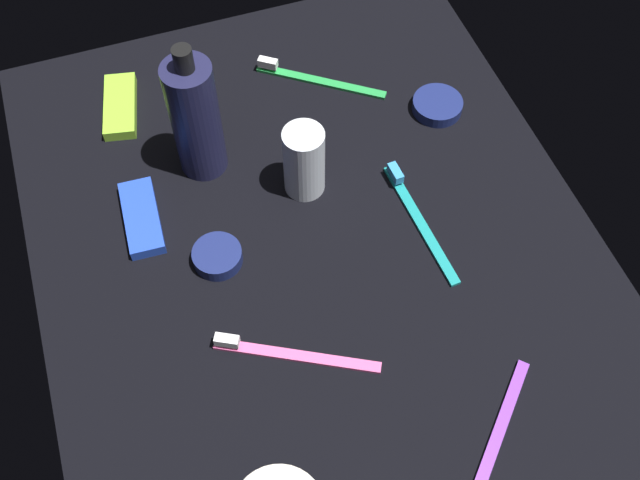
{
  "coord_description": "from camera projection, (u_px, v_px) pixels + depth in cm",
  "views": [
    {
      "loc": [
        -42.51,
        14.73,
        74.07
      ],
      "look_at": [
        0.0,
        0.0,
        3.0
      ],
      "focal_mm": 42.06,
      "sensor_mm": 36.0,
      "label": 1
    }
  ],
  "objects": [
    {
      "name": "ground_plane",
      "position": [
        320.0,
        257.0,
        0.87
      ],
      "size": [
        84.0,
        64.0,
        1.2
      ],
      "primitive_type": "cube",
      "color": "black"
    },
    {
      "name": "lotion_bottle",
      "position": [
        195.0,
        118.0,
        0.87
      ],
      "size": [
        5.8,
        5.8,
        19.01
      ],
      "color": "#1E1E3F",
      "rests_on": "ground_plane"
    },
    {
      "name": "deodorant_stick",
      "position": [
        304.0,
        161.0,
        0.88
      ],
      "size": [
        4.94,
        4.94,
        9.64
      ],
      "primitive_type": "cylinder",
      "color": "silver",
      "rests_on": "ground_plane"
    },
    {
      "name": "toothbrush_teal",
      "position": [
        418.0,
        217.0,
        0.89
      ],
      "size": [
        18.04,
        2.23,
        2.1
      ],
      "color": "teal",
      "rests_on": "ground_plane"
    },
    {
      "name": "toothbrush_pink",
      "position": [
        286.0,
        353.0,
        0.79
      ],
      "size": [
        9.56,
        16.43,
        2.1
      ],
      "color": "#E55999",
      "rests_on": "ground_plane"
    },
    {
      "name": "toothbrush_purple",
      "position": [
        494.0,
        447.0,
        0.74
      ],
      "size": [
        13.59,
        13.56,
        2.1
      ],
      "color": "purple",
      "rests_on": "ground_plane"
    },
    {
      "name": "toothbrush_green",
      "position": [
        313.0,
        78.0,
        1.01
      ],
      "size": [
        11.55,
        15.27,
        2.1
      ],
      "color": "green",
      "rests_on": "ground_plane"
    },
    {
      "name": "snack_bar_lime",
      "position": [
        120.0,
        106.0,
        0.98
      ],
      "size": [
        11.0,
        6.03,
        1.5
      ],
      "primitive_type": "cube",
      "rotation": [
        0.0,
        0.0,
        -0.2
      ],
      "color": "#8CD133",
      "rests_on": "ground_plane"
    },
    {
      "name": "snack_bar_blue",
      "position": [
        142.0,
        218.0,
        0.88
      ],
      "size": [
        10.6,
        4.55,
        1.5
      ],
      "primitive_type": "cube",
      "rotation": [
        0.0,
        0.0,
        -0.05
      ],
      "color": "blue",
      "rests_on": "ground_plane"
    },
    {
      "name": "cream_tin_left",
      "position": [
        217.0,
        256.0,
        0.85
      ],
      "size": [
        5.7,
        5.7,
        1.78
      ],
      "primitive_type": "cylinder",
      "color": "navy",
      "rests_on": "ground_plane"
    },
    {
      "name": "cream_tin_right",
      "position": [
        437.0,
        105.0,
        0.98
      ],
      "size": [
        6.54,
        6.54,
        1.58
      ],
      "primitive_type": "cylinder",
      "color": "navy",
      "rests_on": "ground_plane"
    }
  ]
}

